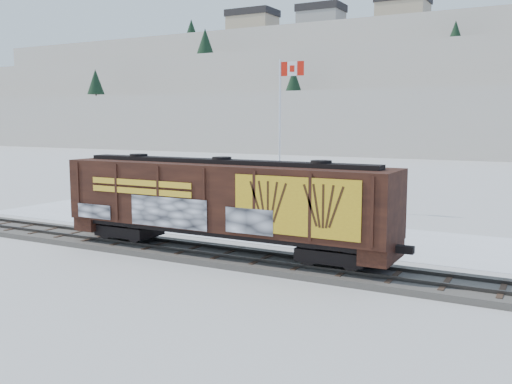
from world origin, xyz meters
The scene contains 9 objects.
ground centered at (0.00, 0.00, 0.00)m, with size 500.00×500.00×0.00m, color white.
rail_track centered at (0.00, 0.00, 0.15)m, with size 50.00×3.40×0.43m.
parking_strip centered at (0.00, 7.50, 0.01)m, with size 40.00×8.00×0.03m, color white.
hillside centered at (-0.05, 139.79, 14.37)m, with size 360.00×110.00×93.00m.
hopper_railcar centered at (1.77, -0.01, 2.82)m, with size 16.47×3.06×4.28m.
flagpole centered at (-2.38, 14.73, 3.95)m, with size 2.30×0.90×10.82m.
car_silver centered at (-1.78, 7.00, 0.89)m, with size 2.03×5.05×1.72m, color #A9ADB1.
car_white centered at (-1.75, 5.71, 0.80)m, with size 1.62×4.65×1.53m, color white.
car_dark centered at (2.81, 6.46, 0.81)m, with size 2.18×5.35×1.55m, color black.
Camera 1 is at (15.77, -22.39, 6.49)m, focal length 40.00 mm.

